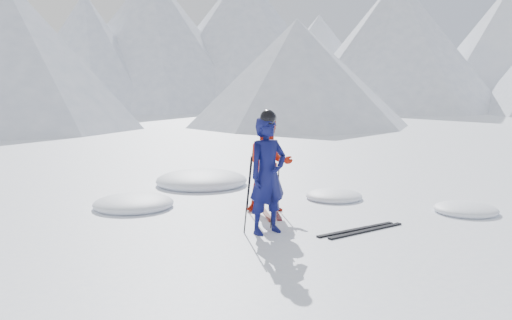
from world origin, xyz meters
TOP-DOWN VIEW (x-y plane):
  - ground at (0.00, 0.00)m, footprint 160.00×160.00m
  - mountain_range at (5.71, 35.31)m, footprint 106.15×62.94m
  - skier_blue at (-2.13, -0.51)m, footprint 0.76×0.54m
  - skier_red at (-1.29, 0.83)m, footprint 1.12×1.01m
  - pole_blue_left at (-2.43, -0.36)m, footprint 0.13×0.09m
  - pole_blue_right at (-1.88, -0.26)m, footprint 0.13×0.08m
  - pole_red_left at (-1.59, 1.08)m, footprint 0.12×0.10m
  - pole_red_right at (-0.99, 0.98)m, footprint 0.12×0.09m
  - ski_worn_left at (-1.41, 0.83)m, footprint 0.69×1.62m
  - ski_worn_right at (-1.17, 0.83)m, footprint 0.79×1.58m
  - ski_loose_a at (-0.72, -1.13)m, footprint 1.70×0.20m
  - ski_loose_b at (-0.62, -1.28)m, footprint 1.70×0.26m
  - snow_lumps at (-1.31, 3.01)m, footprint 6.99×7.05m

SIDE VIEW (x-z plane):
  - ground at x=0.00m, z-range 0.00..0.00m
  - snow_lumps at x=-1.31m, z-range -0.25..0.25m
  - ski_worn_left at x=-1.41m, z-range 0.00..0.03m
  - ski_worn_right at x=-1.17m, z-range 0.00..0.03m
  - ski_loose_a at x=-0.72m, z-range 0.00..0.03m
  - ski_loose_b at x=-0.62m, z-range 0.00..0.03m
  - pole_red_left at x=-1.59m, z-range 0.00..1.25m
  - pole_red_right at x=-0.99m, z-range 0.00..1.25m
  - pole_blue_left at x=-2.43m, z-range 0.00..1.31m
  - pole_blue_right at x=-1.88m, z-range 0.00..1.31m
  - skier_red at x=-1.29m, z-range 0.00..1.88m
  - skier_blue at x=-2.13m, z-range 0.00..1.97m
  - mountain_range at x=5.71m, z-range -1.04..14.49m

